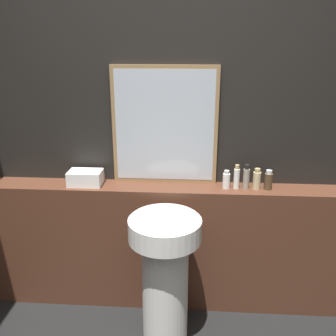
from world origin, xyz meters
name	(u,v)px	position (x,y,z in m)	size (l,w,h in m)	color
wall_back	(160,132)	(0.00, 1.68, 1.25)	(8.00, 0.06, 2.50)	black
vanity_counter	(159,246)	(0.00, 1.54, 0.46)	(2.51, 0.22, 0.91)	#512D1E
pedestal_sink	(165,271)	(0.07, 1.16, 0.51)	(0.43, 0.43, 0.87)	white
mirror	(165,126)	(0.03, 1.63, 1.30)	(0.70, 0.03, 0.79)	#937047
towel_stack	(86,178)	(-0.50, 1.54, 0.96)	(0.23, 0.15, 0.10)	white
shampoo_bottle	(226,180)	(0.45, 1.54, 0.97)	(0.05, 0.05, 0.12)	white
conditioner_bottle	(237,178)	(0.52, 1.54, 0.99)	(0.04, 0.04, 0.16)	white
lotion_bottle	(246,178)	(0.58, 1.54, 0.99)	(0.04, 0.04, 0.17)	gray
body_wash_bottle	(257,180)	(0.65, 1.54, 0.98)	(0.05, 0.05, 0.14)	#C6B284
hand_soap_bottle	(268,180)	(0.72, 1.54, 0.97)	(0.05, 0.05, 0.13)	#4C3823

